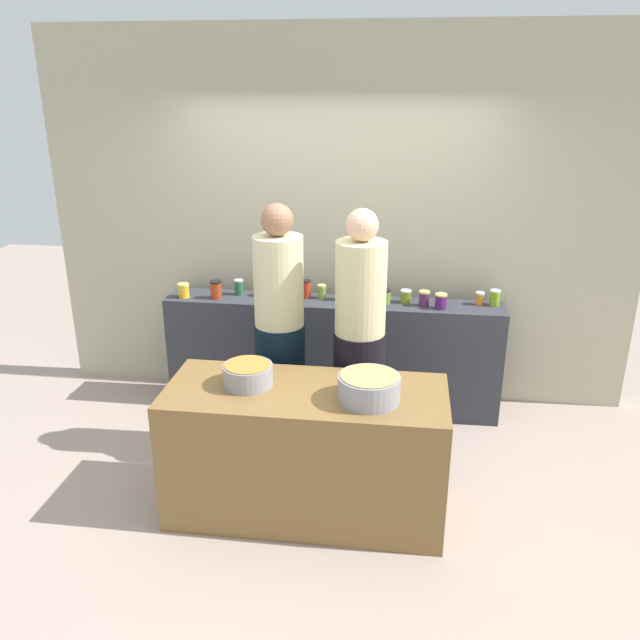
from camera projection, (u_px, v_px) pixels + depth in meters
name	position (u px, v px, depth m)	size (l,w,h in m)	color
ground	(313.00, 480.00, 4.41)	(12.00, 12.00, 0.00)	#A89286
storefront_wall	(338.00, 221.00, 5.23)	(4.80, 0.12, 3.00)	#B4AE91
display_shelf	(332.00, 355.00, 5.27)	(2.70, 0.36, 0.93)	#32343D
prep_table	(306.00, 451.00, 3.99)	(1.70, 0.70, 0.84)	brown
preserve_jar_0	(184.00, 290.00, 5.17)	(0.09, 0.09, 0.12)	gold
preserve_jar_1	(216.00, 290.00, 5.14)	(0.09, 0.09, 0.15)	#A43318
preserve_jar_2	(239.00, 287.00, 5.24)	(0.07, 0.07, 0.13)	#245B3B
preserve_jar_3	(263.00, 290.00, 5.21)	(0.07, 0.07, 0.10)	orange
preserve_jar_4	(290.00, 292.00, 5.14)	(0.09, 0.09, 0.12)	#482D54
preserve_jar_5	(306.00, 289.00, 5.16)	(0.08, 0.08, 0.15)	#B23018
preserve_jar_6	(322.00, 291.00, 5.15)	(0.07, 0.07, 0.11)	olive
preserve_jar_7	(341.00, 293.00, 5.11)	(0.09, 0.09, 0.12)	olive
preserve_jar_8	(365.00, 293.00, 5.07)	(0.09, 0.09, 0.14)	#431F4C
preserve_jar_9	(385.00, 296.00, 5.03)	(0.09, 0.09, 0.11)	#629925
preserve_jar_10	(406.00, 296.00, 5.05)	(0.09, 0.09, 0.10)	olive
preserve_jar_11	(424.00, 298.00, 4.98)	(0.08, 0.08, 0.12)	#50254C
preserve_jar_12	(441.00, 301.00, 4.92)	(0.09, 0.09, 0.12)	#4E195B
preserve_jar_13	(480.00, 298.00, 5.01)	(0.07, 0.07, 0.10)	orange
preserve_jar_14	(495.00, 298.00, 4.99)	(0.08, 0.08, 0.12)	olive
cooking_pot_left	(248.00, 375.00, 3.88)	(0.30, 0.30, 0.14)	gray
cooking_pot_center	(369.00, 388.00, 3.69)	(0.36, 0.36, 0.16)	gray
cook_with_tongs	(280.00, 346.00, 4.47)	(0.35, 0.35, 1.84)	black
cook_in_cap	(359.00, 356.00, 4.32)	(0.35, 0.35, 1.84)	black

